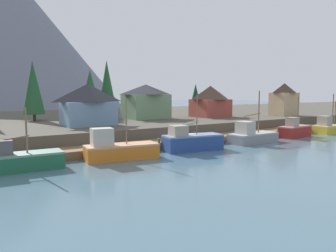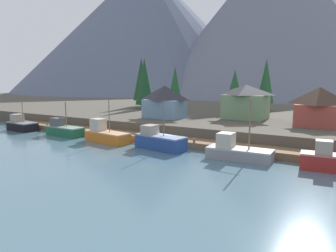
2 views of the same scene
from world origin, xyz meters
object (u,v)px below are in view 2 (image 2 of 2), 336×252
Objects in this scene: fishing_boat_green at (64,130)px; conifer_mid_left at (175,86)px; fishing_boat_red at (331,161)px; conifer_near_right at (145,81)px; fishing_boat_grey at (237,151)px; house_green at (246,101)px; fishing_boat_black at (22,125)px; conifer_back_left at (141,79)px; house_red at (319,106)px; house_blue at (165,101)px; conifer_mid_right at (266,81)px; fishing_boat_orange at (106,135)px; conifer_back_right at (235,88)px; fishing_boat_blue at (159,141)px.

fishing_boat_green is 0.72× the size of conifer_mid_left.
fishing_boat_red is 0.53× the size of conifer_near_right.
conifer_near_right is (-2.14, 28.23, 8.44)m from fishing_boat_green.
fishing_boat_grey is 1.02× the size of house_green.
fishing_boat_black is 35.03m from conifer_back_left.
conifer_mid_left is (-32.41, 9.85, 2.62)m from house_red.
house_blue is 27.68m from conifer_mid_right.
conifer_near_right is (-14.47, 13.75, 3.76)m from house_blue.
conifer_back_right reaches higher than fishing_boat_orange.
conifer_mid_left is at bearing 104.54° from fishing_boat_orange.
house_red is 0.53× the size of conifer_back_left.
fishing_boat_orange is 1.05× the size of fishing_boat_blue.
conifer_near_right reaches higher than house_blue.
house_blue is 0.61× the size of conifer_near_right.
house_green is at bearing 25.95° from house_blue.
house_green is 0.61× the size of conifer_back_left.
conifer_back_right is at bearing 107.93° from fishing_boat_grey.
fishing_boat_red is (10.78, 0.25, 0.13)m from fishing_boat_grey.
conifer_near_right is (-28.56, 6.89, 3.66)m from house_green.
conifer_mid_left reaches higher than fishing_boat_green.
conifer_near_right is 29.69m from conifer_mid_right.
conifer_mid_right reaches higher than house_red.
conifer_near_right is 0.97× the size of conifer_back_left.
fishing_boat_green is 34.30m from house_green.
fishing_boat_blue is (10.35, -0.02, 0.05)m from fishing_boat_orange.
house_green is at bearing 34.10° from fishing_boat_black.
conifer_mid_left reaches higher than fishing_boat_grey.
fishing_boat_black is at bearing -133.20° from conifer_back_right.
fishing_boat_red is (22.42, 0.46, -0.03)m from fishing_boat_blue.
house_red is at bearing -16.91° from conifer_mid_left.
fishing_boat_grey reaches higher than fishing_boat_orange.
fishing_boat_green is 0.93× the size of house_green.
conifer_back_left is at bearing 135.45° from house_blue.
fishing_boat_blue is 17.65m from house_blue.
conifer_back_right is at bearing 141.35° from house_red.
house_red reaches higher than fishing_boat_orange.
house_red is (7.34, 17.91, 4.71)m from fishing_boat_grey.
conifer_mid_left is 0.79× the size of conifer_back_left.
conifer_mid_left reaches higher than house_blue.
conifer_mid_left is (-3.06, 27.95, 7.22)m from fishing_boat_orange.
conifer_back_right is (-19.77, 15.81, 2.21)m from house_red.
fishing_boat_green is 29.54m from conifer_near_right.
conifer_near_right reaches higher than fishing_boat_green.
conifer_back_left is (-13.87, 5.63, 1.66)m from conifer_mid_left.
conifer_back_right is (21.99, 5.28, -1.53)m from conifer_near_right.
conifer_back_left is at bearing 85.78° from fishing_boat_black.
fishing_boat_orange is 1.05× the size of house_green.
fishing_boat_blue is at bearing -88.69° from conifer_back_right.
house_blue is 27.47m from house_red.
house_red is (39.62, 17.70, 4.70)m from fishing_boat_green.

